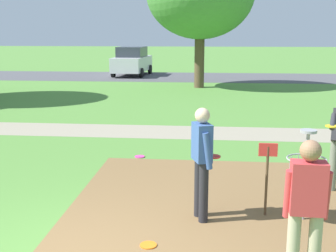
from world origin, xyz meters
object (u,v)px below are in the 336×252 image
(player_throwing, at_px, (202,157))
(player_waiting_left, at_px, (306,209))
(frisbee_mid_grass, at_px, (140,157))
(parked_car_leftmost, at_px, (132,61))
(disc_golf_basket, at_px, (301,171))
(frisbee_near_basket, at_px, (148,245))

(player_throwing, relative_size, player_waiting_left, 1.00)
(frisbee_mid_grass, distance_m, parked_car_leftmost, 18.96)
(disc_golf_basket, distance_m, frisbee_mid_grass, 4.32)
(frisbee_mid_grass, bearing_deg, frisbee_near_basket, -79.36)
(player_waiting_left, bearing_deg, frisbee_near_basket, 154.22)
(player_waiting_left, bearing_deg, disc_golf_basket, 79.87)
(player_waiting_left, relative_size, parked_car_leftmost, 0.40)
(disc_golf_basket, xyz_separation_m, parked_car_leftmost, (-6.39, 21.70, 0.17))
(frisbee_near_basket, xyz_separation_m, parked_car_leftmost, (-4.24, 22.77, 0.91))
(player_waiting_left, bearing_deg, parked_car_leftmost, 104.33)
(player_throwing, xyz_separation_m, player_waiting_left, (1.13, -1.81, 0.00))
(player_waiting_left, height_order, frisbee_mid_grass, player_waiting_left)
(frisbee_near_basket, distance_m, frisbee_mid_grass, 4.22)
(player_throwing, xyz_separation_m, parked_car_leftmost, (-4.91, 21.83, -0.05))
(parked_car_leftmost, bearing_deg, player_throwing, -77.32)
(disc_golf_basket, height_order, parked_car_leftmost, parked_car_leftmost)
(player_throwing, relative_size, parked_car_leftmost, 0.40)
(frisbee_near_basket, bearing_deg, player_throwing, 54.17)
(frisbee_mid_grass, xyz_separation_m, parked_car_leftmost, (-3.46, 18.62, 0.91))
(disc_golf_basket, distance_m, player_throwing, 1.50)
(frisbee_mid_grass, bearing_deg, disc_golf_basket, -46.41)
(disc_golf_basket, bearing_deg, player_throwing, -174.74)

